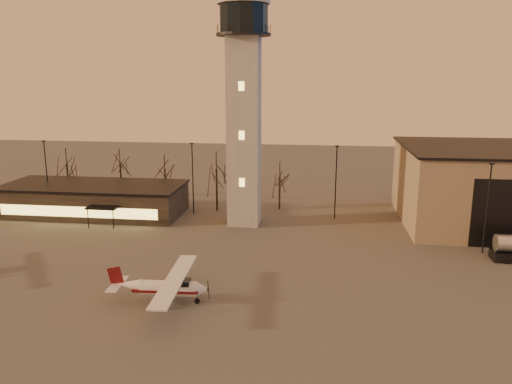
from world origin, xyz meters
TOP-DOWN VIEW (x-y plane):
  - ground at (0.00, 0.00)m, footprint 220.00×220.00m
  - control_tower at (0.00, 30.00)m, footprint 6.80×6.80m
  - terminal at (-21.99, 31.98)m, footprint 25.40×12.20m
  - light_poles at (0.50, 31.00)m, footprint 58.50×12.25m
  - tree_row at (-13.70, 39.16)m, footprint 37.20×9.20m
  - cessna_front at (-2.68, 5.33)m, footprint 9.27×11.71m

SIDE VIEW (x-z plane):
  - ground at x=0.00m, z-range 0.00..0.00m
  - cessna_front at x=-2.68m, z-range -0.51..2.72m
  - terminal at x=-21.99m, z-range 0.01..4.31m
  - light_poles at x=0.50m, z-range 0.34..10.48m
  - tree_row at x=-13.70m, z-range 1.54..10.34m
  - control_tower at x=0.00m, z-range 0.03..32.63m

